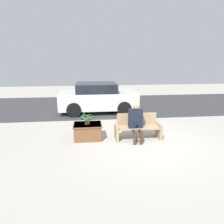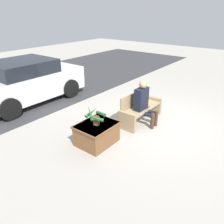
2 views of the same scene
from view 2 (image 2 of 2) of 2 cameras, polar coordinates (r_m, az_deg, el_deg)
ground_plane at (r=6.44m, az=11.37°, el=-2.81°), size 30.00×30.00×0.00m
road_surface at (r=10.23m, az=-19.35°, el=6.86°), size 20.00×6.00×0.01m
bench at (r=6.36m, az=7.24°, el=1.00°), size 1.55×0.53×0.84m
person_seated at (r=6.08m, az=8.24°, el=2.75°), size 0.45×0.61×1.25m
planter_box at (r=5.28m, az=-4.00°, el=-5.50°), size 0.95×0.77×0.52m
potted_plant at (r=5.05m, az=-4.14°, el=-1.07°), size 0.52×0.51×0.45m
parked_car at (r=8.17m, az=-21.55°, el=7.47°), size 3.81×1.98×1.46m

